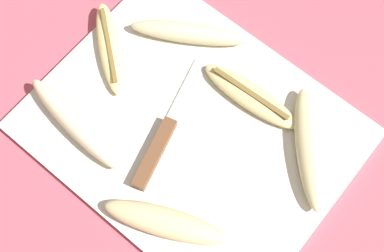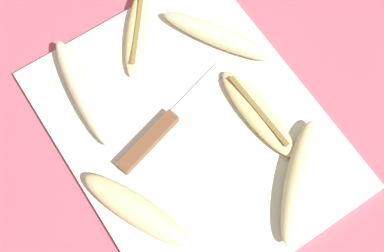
# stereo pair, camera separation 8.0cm
# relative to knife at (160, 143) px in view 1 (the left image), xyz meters

# --- Properties ---
(ground_plane) EXTENTS (4.00, 4.00, 0.00)m
(ground_plane) POSITION_rel_knife_xyz_m (0.02, 0.05, -0.02)
(ground_plane) COLOR #C65160
(cutting_board) EXTENTS (0.46, 0.37, 0.01)m
(cutting_board) POSITION_rel_knife_xyz_m (0.02, 0.05, -0.01)
(cutting_board) COLOR silver
(cutting_board) RESTS_ON ground_plane
(knife) EXTENTS (0.08, 0.22, 0.02)m
(knife) POSITION_rel_knife_xyz_m (0.00, 0.00, 0.00)
(knife) COLOR brown
(knife) RESTS_ON cutting_board
(banana_soft_right) EXTENTS (0.16, 0.17, 0.03)m
(banana_soft_right) POSITION_rel_knife_xyz_m (0.18, 0.13, 0.01)
(banana_soft_right) COLOR beige
(banana_soft_right) RESTS_ON cutting_board
(banana_ripe_center) EXTENTS (0.18, 0.11, 0.03)m
(banana_ripe_center) POSITION_rel_knife_xyz_m (0.08, -0.08, 0.01)
(banana_ripe_center) COLOR beige
(banana_ripe_center) RESTS_ON cutting_board
(banana_cream_curved) EXTENTS (0.18, 0.12, 0.03)m
(banana_cream_curved) POSITION_rel_knife_xyz_m (-0.08, 0.17, 0.01)
(banana_cream_curved) COLOR beige
(banana_cream_curved) RESTS_ON cutting_board
(banana_bright_far) EXTENTS (0.20, 0.06, 0.03)m
(banana_bright_far) POSITION_rel_knife_xyz_m (-0.12, -0.06, 0.01)
(banana_bright_far) COLOR beige
(banana_bright_far) RESTS_ON cutting_board
(banana_spotted_left) EXTENTS (0.17, 0.05, 0.02)m
(banana_spotted_left) POSITION_rel_knife_xyz_m (0.06, 0.15, 0.00)
(banana_spotted_left) COLOR #DBC684
(banana_spotted_left) RESTS_ON cutting_board
(banana_golden_short) EXTENTS (0.15, 0.13, 0.02)m
(banana_golden_short) POSITION_rel_knife_xyz_m (-0.16, 0.07, 0.00)
(banana_golden_short) COLOR #EDD689
(banana_golden_short) RESTS_ON cutting_board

